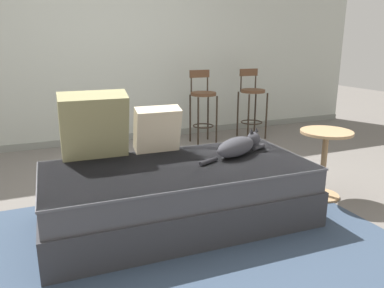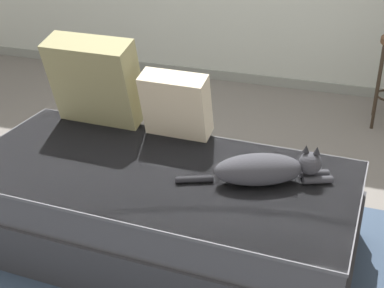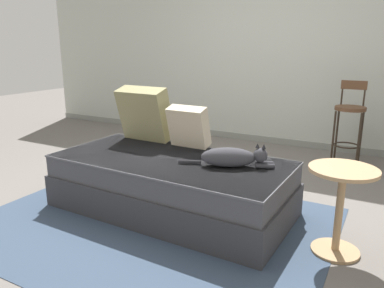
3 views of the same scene
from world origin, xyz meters
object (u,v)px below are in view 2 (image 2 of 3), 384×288
at_px(couch, 158,208).
at_px(throw_pillow_middle, 176,105).
at_px(cat, 265,169).
at_px(throw_pillow_corner, 95,81).

bearing_deg(couch, throw_pillow_middle, 95.65).
xyz_separation_m(couch, throw_pillow_middle, (-0.04, 0.38, 0.42)).
bearing_deg(cat, throw_pillow_corner, 161.95).
height_order(couch, throw_pillow_middle, throw_pillow_middle).
distance_m(throw_pillow_corner, cat, 1.14).
bearing_deg(throw_pillow_middle, cat, -30.21).
bearing_deg(throw_pillow_corner, throw_pillow_middle, -1.81).
relative_size(throw_pillow_corner, throw_pillow_middle, 1.37).
xyz_separation_m(throw_pillow_corner, throw_pillow_middle, (0.50, -0.02, -0.07)).
bearing_deg(throw_pillow_corner, couch, -36.58).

